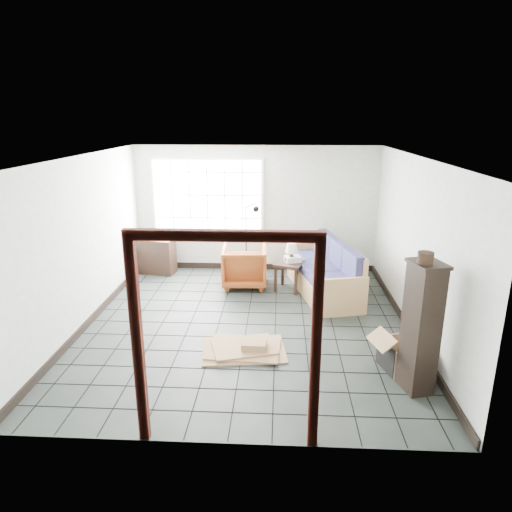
# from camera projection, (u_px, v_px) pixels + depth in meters

# --- Properties ---
(ground) EXTENTS (5.50, 5.50, 0.00)m
(ground) POSITION_uv_depth(u_px,v_px,m) (247.00, 324.00, 7.21)
(ground) COLOR black
(ground) RESTS_ON ground
(room_shell) EXTENTS (5.02, 5.52, 2.61)m
(room_shell) POSITION_uv_depth(u_px,v_px,m) (246.00, 220.00, 6.75)
(room_shell) COLOR #A5A9A2
(room_shell) RESTS_ON ground
(window_panel) EXTENTS (2.32, 0.08, 1.52)m
(window_panel) POSITION_uv_depth(u_px,v_px,m) (207.00, 195.00, 9.37)
(window_panel) COLOR silver
(window_panel) RESTS_ON ground
(doorway_trim) EXTENTS (1.80, 0.08, 2.20)m
(doorway_trim) POSITION_uv_depth(u_px,v_px,m) (225.00, 316.00, 4.23)
(doorway_trim) COLOR #3B130D
(doorway_trim) RESTS_ON ground
(futon_sofa) EXTENTS (1.29, 2.33, 0.97)m
(futon_sofa) POSITION_uv_depth(u_px,v_px,m) (327.00, 274.00, 8.42)
(futon_sofa) COLOR #AB884D
(futon_sofa) RESTS_ON ground
(armchair) EXTENTS (0.87, 0.82, 0.85)m
(armchair) POSITION_uv_depth(u_px,v_px,m) (244.00, 264.00, 8.75)
(armchair) COLOR brown
(armchair) RESTS_ON ground
(side_table) EXTENTS (0.63, 0.63, 0.55)m
(side_table) POSITION_uv_depth(u_px,v_px,m) (289.00, 267.00, 8.52)
(side_table) COLOR black
(side_table) RESTS_ON ground
(table_lamp) EXTENTS (0.27, 0.27, 0.36)m
(table_lamp) POSITION_uv_depth(u_px,v_px,m) (292.00, 249.00, 8.47)
(table_lamp) COLOR black
(table_lamp) RESTS_ON side_table
(projector) EXTENTS (0.34, 0.29, 0.10)m
(projector) POSITION_uv_depth(u_px,v_px,m) (293.00, 259.00, 8.52)
(projector) COLOR silver
(projector) RESTS_ON side_table
(floor_lamp) EXTENTS (0.40, 0.31, 1.53)m
(floor_lamp) POSITION_uv_depth(u_px,v_px,m) (251.00, 237.00, 9.22)
(floor_lamp) COLOR black
(floor_lamp) RESTS_ON ground
(console_shelf) EXTENTS (0.99, 0.54, 0.73)m
(console_shelf) POSITION_uv_depth(u_px,v_px,m) (152.00, 256.00, 9.51)
(console_shelf) COLOR black
(console_shelf) RESTS_ON ground
(tall_shelf) EXTENTS (0.44, 0.51, 1.60)m
(tall_shelf) POSITION_uv_depth(u_px,v_px,m) (421.00, 327.00, 5.28)
(tall_shelf) COLOR black
(tall_shelf) RESTS_ON ground
(pot) EXTENTS (0.22, 0.22, 0.13)m
(pot) POSITION_uv_depth(u_px,v_px,m) (425.00, 258.00, 4.99)
(pot) COLOR black
(pot) RESTS_ON tall_shelf
(open_box) EXTENTS (1.01, 0.69, 0.52)m
(open_box) POSITION_uv_depth(u_px,v_px,m) (405.00, 354.00, 5.92)
(open_box) COLOR #926846
(open_box) RESTS_ON ground
(cardboard_pile) EXTENTS (1.24, 0.95, 0.17)m
(cardboard_pile) POSITION_uv_depth(u_px,v_px,m) (245.00, 348.00, 6.39)
(cardboard_pile) COLOR #926846
(cardboard_pile) RESTS_ON ground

